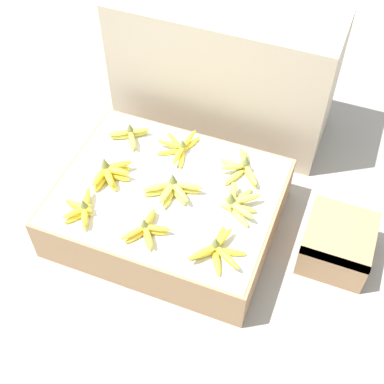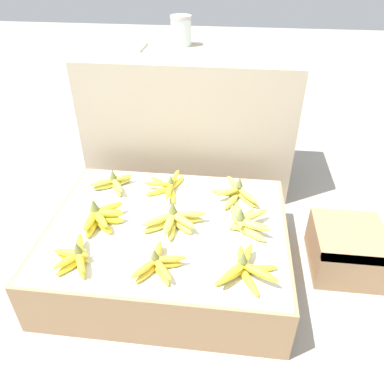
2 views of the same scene
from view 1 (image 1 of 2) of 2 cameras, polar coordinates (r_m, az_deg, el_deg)
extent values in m
plane|color=gray|center=(2.50, -2.44, -3.31)|extent=(10.00, 10.00, 0.00)
cube|color=#997551|center=(2.40, -2.53, -1.67)|extent=(0.95, 0.76, 0.23)
cube|color=silver|center=(2.31, -2.63, 0.14)|extent=(0.92, 0.74, 0.00)
cube|color=tan|center=(2.73, 3.35, 12.99)|extent=(1.08, 0.44, 0.71)
cube|color=#997551|center=(2.40, 15.23, -5.31)|extent=(0.29, 0.31, 0.18)
cube|color=brown|center=(2.25, 14.94, -7.02)|extent=(0.29, 0.02, 0.02)
ellipsoid|color=yellow|center=(2.28, -11.22, -1.44)|extent=(0.07, 0.13, 0.03)
ellipsoid|color=yellow|center=(2.27, -11.89, -1.80)|extent=(0.13, 0.05, 0.03)
ellipsoid|color=yellow|center=(2.25, -12.07, -2.50)|extent=(0.09, 0.12, 0.03)
ellipsoid|color=yellow|center=(2.24, -11.33, -2.74)|extent=(0.08, 0.13, 0.03)
ellipsoid|color=yellow|center=(2.27, -11.21, -0.81)|extent=(0.06, 0.13, 0.03)
ellipsoid|color=yellow|center=(2.25, -12.02, -1.45)|extent=(0.13, 0.03, 0.03)
ellipsoid|color=yellow|center=(2.24, -12.16, -2.02)|extent=(0.10, 0.12, 0.03)
ellipsoid|color=yellow|center=(2.22, -11.42, -2.33)|extent=(0.08, 0.13, 0.03)
cone|color=olive|center=(2.21, -11.56, -1.15)|extent=(0.03, 0.03, 0.04)
ellipsoid|color=gold|center=(2.16, -5.87, -4.63)|extent=(0.08, 0.12, 0.02)
ellipsoid|color=gold|center=(2.15, -4.79, -5.00)|extent=(0.09, 0.11, 0.02)
ellipsoid|color=gold|center=(2.16, -4.16, -4.22)|extent=(0.12, 0.05, 0.02)
ellipsoid|color=gold|center=(2.19, -4.54, -3.18)|extent=(0.03, 0.12, 0.02)
ellipsoid|color=gold|center=(2.14, -6.26, -4.33)|extent=(0.09, 0.11, 0.02)
ellipsoid|color=gold|center=(2.12, -4.75, -4.63)|extent=(0.09, 0.11, 0.02)
ellipsoid|color=gold|center=(2.14, -3.84, -3.86)|extent=(0.12, 0.05, 0.02)
ellipsoid|color=gold|center=(2.17, -4.62, -2.97)|extent=(0.03, 0.12, 0.02)
cone|color=olive|center=(2.12, -5.11, -3.21)|extent=(0.03, 0.03, 0.04)
ellipsoid|color=yellow|center=(2.10, 1.35, -6.55)|extent=(0.13, 0.12, 0.03)
ellipsoid|color=yellow|center=(2.08, 2.63, -7.28)|extent=(0.09, 0.14, 0.03)
ellipsoid|color=yellow|center=(2.11, 3.88, -6.38)|extent=(0.15, 0.06, 0.03)
ellipsoid|color=yellow|center=(2.13, 2.85, -5.18)|extent=(0.03, 0.15, 0.03)
ellipsoid|color=yellow|center=(2.07, 1.31, -6.37)|extent=(0.11, 0.13, 0.03)
ellipsoid|color=yellow|center=(2.06, 3.65, -6.89)|extent=(0.14, 0.09, 0.03)
ellipsoid|color=yellow|center=(2.10, 3.08, -5.17)|extent=(0.07, 0.15, 0.03)
cone|color=olive|center=(2.06, 2.52, -5.24)|extent=(0.03, 0.03, 0.04)
ellipsoid|color=yellow|center=(2.35, -9.61, 1.23)|extent=(0.03, 0.13, 0.03)
ellipsoid|color=yellow|center=(2.35, -8.71, 1.24)|extent=(0.12, 0.11, 0.03)
ellipsoid|color=yellow|center=(2.36, -8.16, 1.73)|extent=(0.13, 0.03, 0.03)
ellipsoid|color=yellow|center=(2.38, -8.20, 2.21)|extent=(0.13, 0.11, 0.03)
ellipsoid|color=yellow|center=(2.33, -9.73, 1.80)|extent=(0.04, 0.13, 0.03)
ellipsoid|color=yellow|center=(2.33, -8.95, 1.83)|extent=(0.11, 0.12, 0.03)
ellipsoid|color=yellow|center=(2.34, -8.18, 2.28)|extent=(0.14, 0.04, 0.03)
ellipsoid|color=yellow|center=(2.36, -8.00, 2.81)|extent=(0.12, 0.11, 0.03)
cone|color=olive|center=(2.33, -9.34, 3.19)|extent=(0.04, 0.04, 0.05)
ellipsoid|color=#DBCC4C|center=(2.29, -3.57, 0.07)|extent=(0.13, 0.11, 0.03)
ellipsoid|color=#DBCC4C|center=(2.27, -2.44, -0.49)|extent=(0.04, 0.14, 0.03)
ellipsoid|color=#DBCC4C|center=(2.28, -1.59, -0.19)|extent=(0.13, 0.11, 0.03)
ellipsoid|color=#DBCC4C|center=(2.29, -0.84, 0.27)|extent=(0.14, 0.06, 0.03)
ellipsoid|color=#DBCC4C|center=(2.27, -3.62, 0.58)|extent=(0.13, 0.11, 0.03)
ellipsoid|color=#DBCC4C|center=(2.24, -2.67, 0.02)|extent=(0.04, 0.14, 0.03)
ellipsoid|color=#DBCC4C|center=(2.25, -1.42, 0.14)|extent=(0.13, 0.11, 0.03)
ellipsoid|color=#DBCC4C|center=(2.26, -0.51, 0.68)|extent=(0.14, 0.05, 0.03)
cone|color=olive|center=(2.24, -2.07, 1.56)|extent=(0.04, 0.04, 0.05)
ellipsoid|color=#DBCC4C|center=(2.22, 4.77, -2.34)|extent=(0.15, 0.11, 0.03)
ellipsoid|color=#DBCC4C|center=(2.23, 4.96, -1.74)|extent=(0.16, 0.06, 0.03)
ellipsoid|color=#DBCC4C|center=(2.26, 5.11, -0.76)|extent=(0.09, 0.16, 0.03)
ellipsoid|color=#DBCC4C|center=(2.27, 4.24, -0.46)|extent=(0.07, 0.16, 0.03)
ellipsoid|color=#DBCC4C|center=(2.20, 5.01, -1.71)|extent=(0.16, 0.09, 0.03)
ellipsoid|color=#DBCC4C|center=(2.23, 5.54, -0.78)|extent=(0.14, 0.12, 0.03)
ellipsoid|color=#DBCC4C|center=(2.23, 4.33, -0.40)|extent=(0.05, 0.16, 0.03)
cone|color=olive|center=(2.18, 4.20, -0.47)|extent=(0.04, 0.04, 0.05)
ellipsoid|color=gold|center=(2.53, -7.44, 5.92)|extent=(0.11, 0.08, 0.03)
ellipsoid|color=gold|center=(2.50, -6.45, 5.31)|extent=(0.08, 0.11, 0.03)
ellipsoid|color=gold|center=(2.54, -5.94, 6.16)|extent=(0.10, 0.10, 0.03)
ellipsoid|color=gold|center=(2.51, -7.73, 6.27)|extent=(0.11, 0.08, 0.03)
ellipsoid|color=gold|center=(2.48, -6.40, 5.65)|extent=(0.09, 0.11, 0.03)
ellipsoid|color=gold|center=(2.51, -5.85, 6.53)|extent=(0.11, 0.08, 0.03)
cone|color=olive|center=(2.49, -6.67, 6.97)|extent=(0.03, 0.03, 0.04)
ellipsoid|color=yellow|center=(2.47, -0.23, 5.04)|extent=(0.07, 0.13, 0.02)
ellipsoid|color=yellow|center=(2.49, -1.83, 5.45)|extent=(0.12, 0.10, 0.02)
ellipsoid|color=yellow|center=(2.44, -2.28, 4.29)|extent=(0.13, 0.09, 0.02)
ellipsoid|color=yellow|center=(2.42, -1.10, 3.70)|extent=(0.06, 0.13, 0.02)
ellipsoid|color=yellow|center=(2.46, -0.37, 5.62)|extent=(0.04, 0.14, 0.02)
ellipsoid|color=yellow|center=(2.45, -2.23, 5.13)|extent=(0.13, 0.03, 0.02)
ellipsoid|color=yellow|center=(2.40, -1.44, 4.04)|extent=(0.02, 0.13, 0.02)
cone|color=olive|center=(2.41, -1.01, 5.34)|extent=(0.03, 0.03, 0.04)
ellipsoid|color=gold|center=(2.41, 5.73, 3.24)|extent=(0.06, 0.13, 0.03)
ellipsoid|color=gold|center=(2.39, 4.34, 2.96)|extent=(0.13, 0.05, 0.03)
ellipsoid|color=gold|center=(2.34, 4.53, 1.58)|extent=(0.08, 0.12, 0.03)
ellipsoid|color=gold|center=(2.35, 6.27, 1.48)|extent=(0.10, 0.11, 0.03)
ellipsoid|color=gold|center=(2.39, 5.51, 3.63)|extent=(0.09, 0.12, 0.03)
ellipsoid|color=gold|center=(2.35, 4.49, 2.74)|extent=(0.12, 0.09, 0.03)
ellipsoid|color=gold|center=(2.32, 6.27, 1.83)|extent=(0.10, 0.11, 0.03)
cone|color=olive|center=(2.33, 5.80, 3.47)|extent=(0.03, 0.03, 0.04)
camera|label=2|loc=(0.93, -19.27, -16.23)|focal=35.00mm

